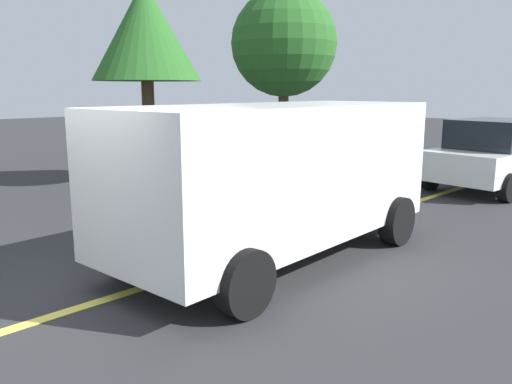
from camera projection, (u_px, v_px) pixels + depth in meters
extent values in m
plane|color=#2D2D30|center=(99.00, 302.00, 5.94)|extent=(80.00, 80.00, 0.00)
cube|color=#E0D14C|center=(275.00, 246.00, 8.04)|extent=(28.00, 0.16, 0.01)
cube|color=white|center=(277.00, 170.00, 7.28)|extent=(5.30, 2.28, 1.82)
cube|color=black|center=(158.00, 156.00, 5.67)|extent=(0.26, 1.85, 0.80)
cylinder|color=black|center=(245.00, 283.00, 5.51)|extent=(0.77, 0.30, 0.76)
cylinder|color=black|center=(133.00, 246.00, 6.81)|extent=(0.77, 0.30, 0.76)
cylinder|color=black|center=(397.00, 221.00, 8.12)|extent=(0.77, 0.30, 0.76)
cylinder|color=black|center=(295.00, 203.00, 9.41)|extent=(0.77, 0.30, 0.76)
cube|color=white|center=(497.00, 162.00, 12.69)|extent=(4.33, 2.28, 0.69)
cube|color=black|center=(496.00, 134.00, 12.43)|extent=(2.15, 1.84, 0.69)
cylinder|color=black|center=(487.00, 166.00, 14.36)|extent=(0.66, 0.28, 0.64)
cylinder|color=black|center=(430.00, 177.00, 12.57)|extent=(0.66, 0.28, 0.64)
cylinder|color=black|center=(508.00, 188.00, 11.16)|extent=(0.66, 0.28, 0.64)
cylinder|color=#513823|center=(149.00, 133.00, 13.26)|extent=(0.31, 0.31, 2.62)
cone|color=#286023|center=(145.00, 31.00, 12.78)|extent=(2.71, 2.71, 2.41)
cylinder|color=#513823|center=(283.00, 117.00, 17.53)|extent=(0.34, 0.34, 2.95)
sphere|color=#286023|center=(284.00, 43.00, 17.05)|extent=(3.50, 3.50, 3.50)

